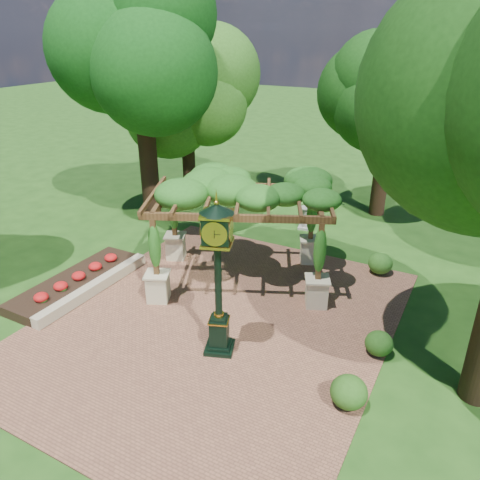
% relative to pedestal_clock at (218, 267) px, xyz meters
% --- Properties ---
extents(ground, '(120.00, 120.00, 0.00)m').
position_rel_pedestal_clock_xyz_m(ground, '(-0.79, 0.17, -2.68)').
color(ground, '#1E4714').
rests_on(ground, ground).
extents(brick_plaza, '(10.00, 12.00, 0.04)m').
position_rel_pedestal_clock_xyz_m(brick_plaza, '(-0.79, 1.17, -2.66)').
color(brick_plaza, brown).
rests_on(brick_plaza, ground).
extents(border_wall, '(0.35, 5.00, 0.40)m').
position_rel_pedestal_clock_xyz_m(border_wall, '(-5.39, 0.67, -2.48)').
color(border_wall, '#C6B793').
rests_on(border_wall, ground).
extents(flower_bed, '(1.50, 5.00, 0.36)m').
position_rel_pedestal_clock_xyz_m(flower_bed, '(-6.29, 0.67, -2.50)').
color(flower_bed, red).
rests_on(flower_bed, ground).
extents(pedestal_clock, '(1.13, 1.13, 4.47)m').
position_rel_pedestal_clock_xyz_m(pedestal_clock, '(0.00, 0.00, 0.00)').
color(pedestal_clock, black).
rests_on(pedestal_clock, brick_plaza).
extents(pergola, '(7.07, 5.95, 3.81)m').
position_rel_pedestal_clock_xyz_m(pergola, '(-1.44, 3.83, 0.45)').
color(pergola, beige).
rests_on(pergola, brick_plaza).
extents(sundial, '(0.67, 0.67, 1.03)m').
position_rel_pedestal_clock_xyz_m(sundial, '(-1.10, 9.44, -2.23)').
color(sundial, gray).
rests_on(sundial, ground).
extents(shrub_front, '(1.09, 1.09, 0.81)m').
position_rel_pedestal_clock_xyz_m(shrub_front, '(3.81, -0.39, -2.23)').
color(shrub_front, '#265217').
rests_on(shrub_front, brick_plaza).
extents(shrub_mid, '(0.98, 0.98, 0.70)m').
position_rel_pedestal_clock_xyz_m(shrub_mid, '(3.99, 1.93, -2.29)').
color(shrub_mid, '#234F16').
rests_on(shrub_mid, brick_plaza).
extents(shrub_back, '(1.12, 1.12, 0.79)m').
position_rel_pedestal_clock_xyz_m(shrub_back, '(2.91, 6.70, -2.24)').
color(shrub_back, '#2E641D').
rests_on(shrub_back, brick_plaza).
extents(tree_west_near, '(5.11, 5.11, 11.11)m').
position_rel_pedestal_clock_xyz_m(tree_west_near, '(-8.21, 7.46, 4.94)').
color(tree_west_near, '#301D13').
rests_on(tree_west_near, ground).
extents(tree_west_far, '(4.55, 4.55, 7.84)m').
position_rel_pedestal_clock_xyz_m(tree_west_far, '(-8.41, 11.01, 2.71)').
color(tree_west_far, black).
rests_on(tree_west_far, ground).
extents(tree_north, '(4.27, 4.27, 8.01)m').
position_rel_pedestal_clock_xyz_m(tree_north, '(1.32, 12.85, 2.81)').
color(tree_north, '#311E13').
rests_on(tree_north, ground).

